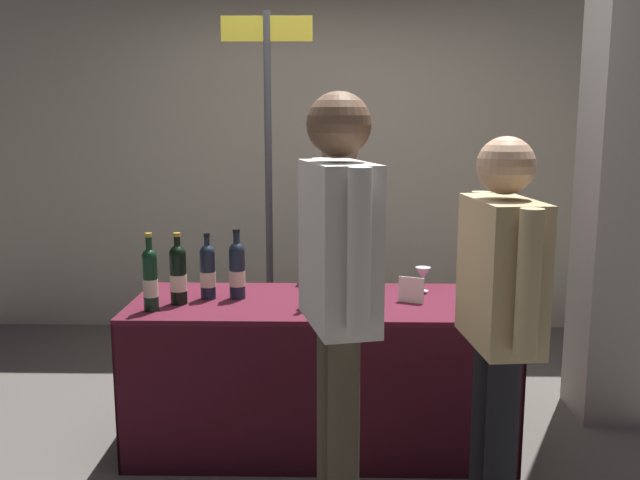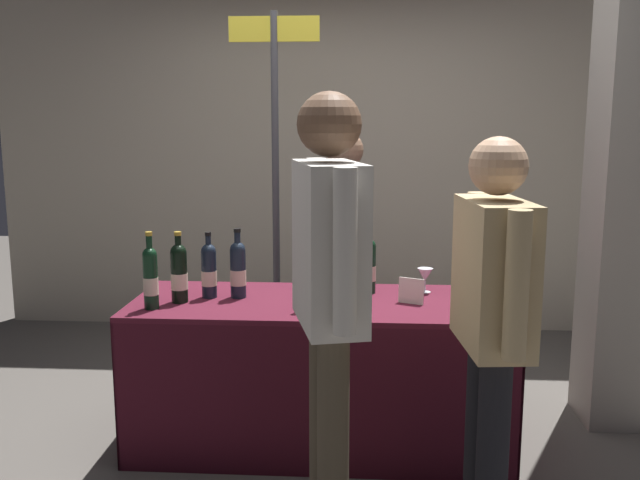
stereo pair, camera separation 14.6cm
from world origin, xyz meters
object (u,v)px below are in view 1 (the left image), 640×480
Objects in this scene: concrete_pillar at (627,125)px; wine_glass_near_vendor at (423,274)px; featured_wine_bottle at (340,264)px; display_bottle_0 at (150,278)px; flower_vase at (313,281)px; taster_foreground_right at (338,275)px; tasting_table at (320,344)px; booth_signpost at (268,163)px; vendor_presenter at (339,241)px.

wine_glass_near_vendor is at bearing -170.02° from concrete_pillar.
display_bottle_0 reaches higher than featured_wine_bottle.
taster_foreground_right reaches higher than flower_vase.
tasting_table is 0.43m from featured_wine_bottle.
booth_signpost is at bearing 68.30° from display_bottle_0.
flower_vase is at bearing -150.77° from wine_glass_near_vendor.
wine_glass_near_vendor is (-1.06, -0.19, -0.76)m from concrete_pillar.
vendor_presenter is at bearing 169.56° from concrete_pillar.
tasting_table is 0.64m from wine_glass_near_vendor.
vendor_presenter is (-0.43, 0.46, 0.09)m from wine_glass_near_vendor.
booth_signpost reaches higher than vendor_presenter.
taster_foreground_right reaches higher than tasting_table.
taster_foreground_right reaches higher than vendor_presenter.
display_bottle_0 is at bearing -37.32° from vendor_presenter.
wine_glass_near_vendor is 0.32× the size of flower_vase.
featured_wine_bottle is 0.91× the size of display_bottle_0.
flower_vase is at bearing -105.25° from tasting_table.
booth_signpost is at bearing 164.33° from concrete_pillar.
booth_signpost is (-0.86, 0.73, 0.52)m from wine_glass_near_vendor.
display_bottle_0 is at bearing -163.19° from wine_glass_near_vendor.
display_bottle_0 is 1.04m from taster_foreground_right.
featured_wine_bottle is 0.99m from taster_foreground_right.
wine_glass_near_vendor reaches higher than tasting_table.
display_bottle_0 is (-0.87, -0.40, 0.01)m from featured_wine_bottle.
concrete_pillar reaches higher than vendor_presenter.
concrete_pillar is at bearing 87.90° from vendor_presenter.
flower_vase reaches higher than display_bottle_0.
booth_signpost is (-0.43, 0.72, 0.47)m from featured_wine_bottle.
taster_foreground_right is (0.11, -0.66, 0.18)m from flower_vase.
flower_vase is (-0.03, -0.12, 0.34)m from tasting_table.
taster_foreground_right reaches higher than display_bottle_0.
wine_glass_near_vendor is (1.30, 0.39, -0.06)m from display_bottle_0.
featured_wine_bottle is 0.96m from booth_signpost.
featured_wine_bottle is 0.19× the size of taster_foreground_right.
vendor_presenter reaches higher than tasting_table.
display_bottle_0 is at bearing 42.43° from taster_foreground_right.
vendor_presenter is at bearing -31.57° from booth_signpost.
booth_signpost reaches higher than display_bottle_0.
flower_vase is at bearing -3.90° from taster_foreground_right.
flower_vase reaches higher than wine_glass_near_vendor.
concrete_pillar is 2.53m from display_bottle_0.
concrete_pillar is 1.85× the size of taster_foreground_right.
concrete_pillar is 1.32m from wine_glass_near_vendor.
flower_vase reaches higher than tasting_table.
taster_foreground_right is at bearing -142.50° from concrete_pillar.
flower_vase is (-1.62, -0.50, -0.72)m from concrete_pillar.
concrete_pillar is at bearing 13.53° from tasting_table.
featured_wine_bottle is at bearing 8.25° from vendor_presenter.
concrete_pillar reaches higher than wine_glass_near_vendor.
taster_foreground_right is at bearing -83.87° from tasting_table.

